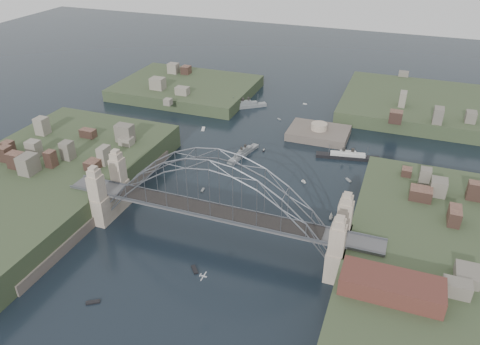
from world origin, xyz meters
name	(u,v)px	position (x,y,z in m)	size (l,w,h in m)	color
ground	(216,238)	(0.00, 0.00, 0.00)	(500.00, 500.00, 0.00)	black
bridge	(215,198)	(0.00, 0.00, 12.32)	(84.00, 13.80, 24.60)	#555557
shore_west	(38,191)	(-57.32, 0.00, 1.97)	(50.50, 90.00, 12.00)	#354428
shore_east	(453,286)	(57.32, 0.00, 1.97)	(50.50, 90.00, 12.00)	#354428
headland_nw	(187,92)	(-55.00, 95.00, 0.50)	(60.00, 45.00, 9.00)	#354428
headland_ne	(428,110)	(50.00, 110.00, 0.75)	(70.00, 55.00, 9.50)	#354428
fort_island	(318,138)	(12.00, 70.00, -0.34)	(22.00, 16.00, 9.40)	#5A5047
wharf_shed	(391,286)	(44.00, -14.00, 10.00)	(20.00, 8.00, 4.00)	#592D26
naval_cruiser_near	(243,153)	(-9.20, 46.01, 0.77)	(6.10, 16.55, 4.95)	gray
naval_cruiser_far	(246,106)	(-23.34, 87.52, 0.96)	(16.07, 13.06, 6.17)	gray
ocean_liner	(347,156)	(25.04, 56.32, 0.81)	(21.48, 6.54, 5.23)	black
aeroplane	(203,276)	(6.62, -22.20, 7.78)	(1.53, 2.91, 0.42)	silver
small_boat_a	(203,190)	(-12.87, 19.99, 0.15)	(1.00, 2.28, 0.45)	silver
small_boat_b	(304,182)	(14.79, 35.49, 0.29)	(1.68, 1.50, 1.43)	silver
small_boat_c	(195,270)	(0.11, -13.32, 0.15)	(2.72, 2.91, 0.45)	silver
small_boat_d	(348,180)	(27.80, 41.44, 0.15)	(2.19, 2.37, 0.45)	silver
small_boat_e	(203,129)	(-31.25, 60.97, 0.15)	(2.14, 3.65, 0.45)	silver
small_boat_f	(264,150)	(-3.55, 51.57, 0.30)	(0.55, 1.54, 1.43)	silver
small_boat_h	(279,119)	(-6.26, 80.27, 0.15)	(1.90, 1.60, 0.45)	silver
small_boat_i	(331,216)	(26.50, 19.24, 0.89)	(1.04, 2.27, 2.38)	silver
small_boat_j	(93,302)	(-16.22, -30.66, 0.15)	(3.06, 2.45, 0.45)	silver
small_boat_k	(305,104)	(-0.42, 100.39, 0.15)	(1.72, 0.78, 0.45)	silver
small_boat_l	(126,163)	(-44.41, 27.01, 0.15)	(2.85, 1.65, 0.45)	silver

